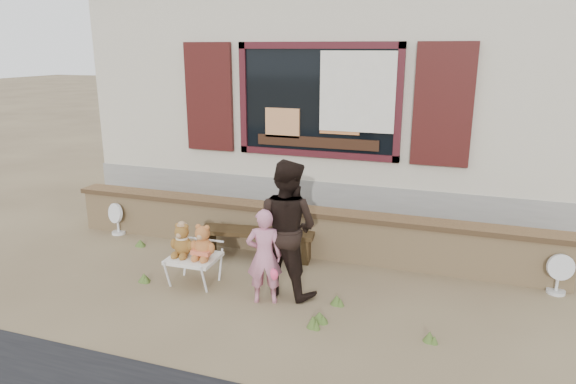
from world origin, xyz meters
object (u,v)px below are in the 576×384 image
at_px(folding_chair, 194,259).
at_px(child, 264,256).
at_px(teddy_bear_right, 203,241).
at_px(adult, 287,228).
at_px(bench, 257,238).
at_px(teddy_bear_left, 183,239).

distance_m(folding_chair, child, 1.03).
distance_m(teddy_bear_right, adult, 1.05).
bearing_deg(child, bench, -81.97).
relative_size(bench, teddy_bear_right, 3.68).
bearing_deg(teddy_bear_left, child, -8.50).
relative_size(bench, folding_chair, 2.72).
distance_m(folding_chair, teddy_bear_right, 0.29).
bearing_deg(folding_chair, bench, 66.27).
bearing_deg(folding_chair, teddy_bear_left, 180.00).
relative_size(folding_chair, teddy_bear_right, 1.35).
distance_m(folding_chair, teddy_bear_left, 0.28).
xyz_separation_m(folding_chair, teddy_bear_left, (-0.14, -0.00, 0.24)).
bearing_deg(teddy_bear_left, folding_chair, -0.00).
bearing_deg(adult, teddy_bear_right, 22.85).
height_order(teddy_bear_left, adult, adult).
bearing_deg(adult, bench, -35.33).
relative_size(folding_chair, adult, 0.37).
height_order(teddy_bear_right, child, child).
height_order(folding_chair, child, child).
height_order(folding_chair, teddy_bear_right, teddy_bear_right).
distance_m(folding_chair, adult, 1.26).
bearing_deg(teddy_bear_right, folding_chair, -180.00).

